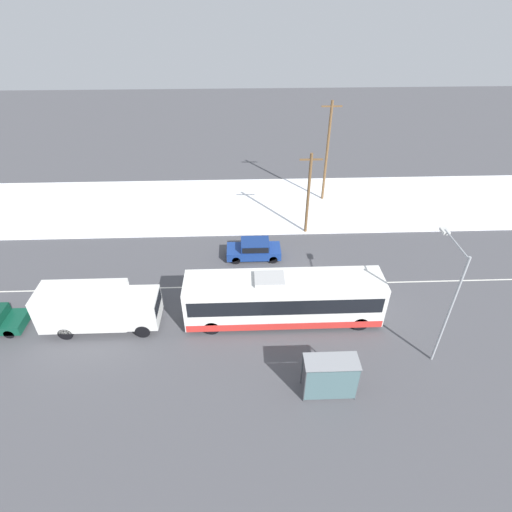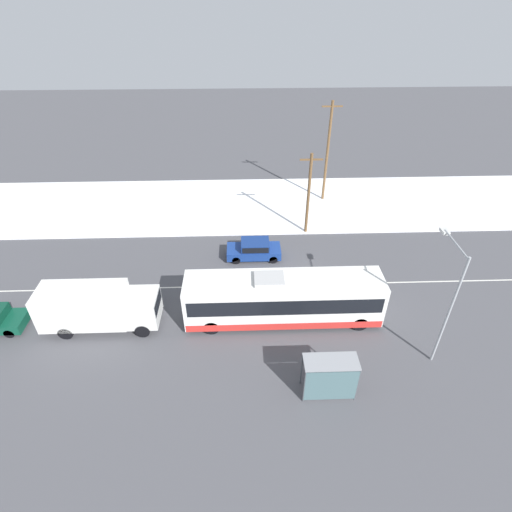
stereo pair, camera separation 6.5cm
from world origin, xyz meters
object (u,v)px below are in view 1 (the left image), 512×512
(bus_shelter, at_px, (331,375))
(utility_pole_snowlot, at_px, (327,151))
(sedan_car, at_px, (254,249))
(streetlamp, at_px, (449,290))
(pedestrian_at_stop, at_px, (320,364))
(city_bus, at_px, (284,299))
(utility_pole_roadside, at_px, (308,193))
(box_truck, at_px, (97,307))

(bus_shelter, relative_size, utility_pole_snowlot, 0.30)
(sedan_car, distance_m, streetlamp, 14.50)
(bus_shelter, distance_m, streetlamp, 7.62)
(pedestrian_at_stop, relative_size, utility_pole_snowlot, 0.16)
(city_bus, height_order, sedan_car, city_bus)
(utility_pole_roadside, relative_size, utility_pole_snowlot, 0.75)
(bus_shelter, bearing_deg, streetlamp, 23.74)
(box_truck, relative_size, utility_pole_snowlot, 0.76)
(utility_pole_roadside, xyz_separation_m, utility_pole_snowlot, (2.50, 6.02, 1.18))
(sedan_car, relative_size, streetlamp, 0.57)
(sedan_car, relative_size, bus_shelter, 1.49)
(box_truck, xyz_separation_m, sedan_car, (9.86, 7.08, -0.80))
(utility_pole_roadside, bearing_deg, bus_shelter, -93.67)
(bus_shelter, bearing_deg, box_truck, 157.11)
(pedestrian_at_stop, xyz_separation_m, bus_shelter, (0.31, -1.28, 0.72))
(box_truck, height_order, pedestrian_at_stop, box_truck)
(streetlamp, bearing_deg, utility_pole_roadside, 111.83)
(box_truck, height_order, utility_pole_roadside, utility_pole_roadside)
(box_truck, height_order, bus_shelter, box_truck)
(sedan_car, distance_m, pedestrian_at_stop, 11.86)
(utility_pole_snowlot, bearing_deg, bus_shelter, -99.05)
(pedestrian_at_stop, bearing_deg, streetlamp, 12.92)
(city_bus, height_order, pedestrian_at_stop, city_bus)
(utility_pole_roadside, bearing_deg, sedan_car, -141.89)
(city_bus, height_order, utility_pole_roadside, utility_pole_roadside)
(city_bus, distance_m, streetlamp, 9.32)
(box_truck, xyz_separation_m, pedestrian_at_stop, (13.01, -4.35, -0.65))
(sedan_car, bearing_deg, pedestrian_at_stop, 105.41)
(city_bus, xyz_separation_m, streetlamp, (8.29, -3.03, 2.99))
(box_truck, xyz_separation_m, bus_shelter, (13.32, -5.63, 0.07))
(bus_shelter, distance_m, utility_pole_roadside, 16.41)
(streetlamp, distance_m, utility_pole_snowlot, 19.66)
(box_truck, distance_m, sedan_car, 12.17)
(sedan_car, height_order, utility_pole_roadside, utility_pole_roadside)
(city_bus, xyz_separation_m, pedestrian_at_stop, (1.56, -4.57, -0.70))
(city_bus, xyz_separation_m, utility_pole_roadside, (2.91, 10.40, 2.06))
(box_truck, relative_size, pedestrian_at_stop, 4.61)
(sedan_car, height_order, streetlamp, streetlamp)
(city_bus, distance_m, pedestrian_at_stop, 4.88)
(city_bus, bearing_deg, utility_pole_snowlot, 71.73)
(utility_pole_snowlot, bearing_deg, utility_pole_roadside, -112.58)
(city_bus, relative_size, streetlamp, 1.68)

